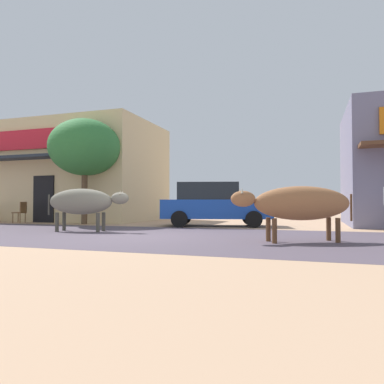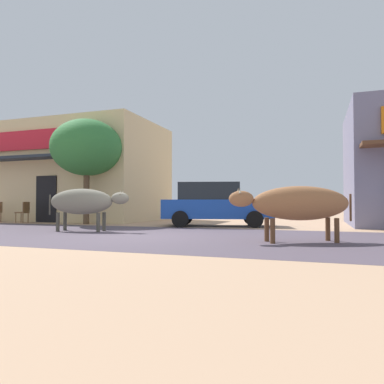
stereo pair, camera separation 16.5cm
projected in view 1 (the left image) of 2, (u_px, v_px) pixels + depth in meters
The scene contains 8 objects.
ground at pixel (148, 236), 9.74m from camera, with size 80.00×80.00×0.00m, color tan.
asphalt_road at pixel (148, 235), 9.74m from camera, with size 72.00×6.24×0.00m, color #524652.
storefront_left_cafe at pixel (72, 173), 18.85m from camera, with size 8.85×6.18×4.85m.
roadside_tree at pixel (85, 148), 14.98m from camera, with size 2.95×2.95×4.38m.
parked_hatchback_car at pixel (214, 204), 13.61m from camera, with size 4.34×2.59×1.64m.
cow_near_brown at pixel (83, 202), 11.12m from camera, with size 2.64×0.91×1.32m.
cow_far_dark at pixel (299, 204), 8.17m from camera, with size 2.71×1.56×1.27m.
cafe_chair_near_tree at pixel (21, 211), 15.72m from camera, with size 0.50×0.50×0.92m.
Camera 1 is at (4.20, -8.90, 0.90)m, focal length 33.68 mm.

